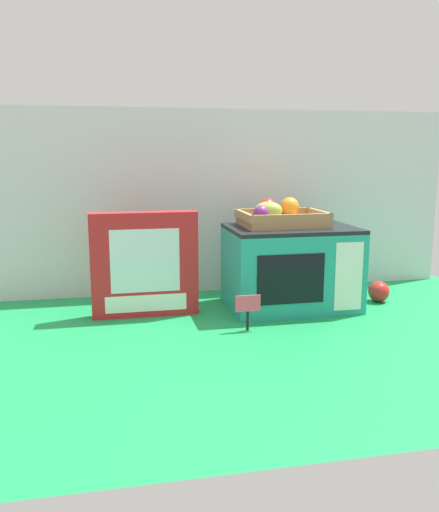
% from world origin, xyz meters
% --- Properties ---
extents(ground_plane, '(1.70, 1.70, 0.00)m').
position_xyz_m(ground_plane, '(0.00, 0.00, 0.00)').
color(ground_plane, '#198C47').
rests_on(ground_plane, ground).
extents(display_back_panel, '(1.61, 0.03, 0.63)m').
position_xyz_m(display_back_panel, '(0.00, 0.26, 0.31)').
color(display_back_panel, silver).
rests_on(display_back_panel, ground).
extents(toy_microwave, '(0.39, 0.28, 0.26)m').
position_xyz_m(toy_microwave, '(0.15, 0.00, 0.13)').
color(toy_microwave, teal).
rests_on(toy_microwave, ground).
extents(food_groups_crate, '(0.25, 0.20, 0.08)m').
position_xyz_m(food_groups_crate, '(0.12, 0.03, 0.28)').
color(food_groups_crate, '#A37F51').
rests_on(food_groups_crate, toy_microwave).
extents(cookie_set_box, '(0.31, 0.06, 0.31)m').
position_xyz_m(cookie_set_box, '(-0.31, 0.00, 0.15)').
color(cookie_set_box, red).
rests_on(cookie_set_box, ground).
extents(price_sign, '(0.07, 0.01, 0.10)m').
position_xyz_m(price_sign, '(-0.04, -0.20, 0.07)').
color(price_sign, black).
rests_on(price_sign, ground).
extents(loose_toy_apple, '(0.07, 0.07, 0.07)m').
position_xyz_m(loose_toy_apple, '(0.45, -0.01, 0.03)').
color(loose_toy_apple, red).
rests_on(loose_toy_apple, ground).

